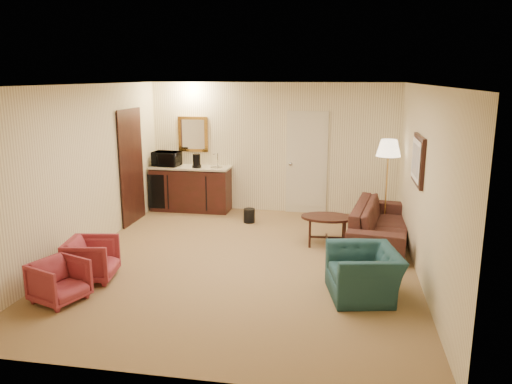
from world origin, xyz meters
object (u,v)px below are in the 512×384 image
(wetbar_cabinet, at_px, (191,188))
(floor_lamp, at_px, (386,184))
(rose_chair_far, at_px, (59,279))
(teal_armchair, at_px, (364,265))
(coffee_table, at_px, (327,230))
(rose_chair_near, at_px, (92,257))
(waste_bin, at_px, (249,216))
(coffee_maker, at_px, (197,161))
(sofa, at_px, (382,217))
(microwave, at_px, (166,157))

(wetbar_cabinet, relative_size, floor_lamp, 1.00)
(rose_chair_far, distance_m, floor_lamp, 5.68)
(teal_armchair, height_order, rose_chair_far, teal_armchair)
(teal_armchair, distance_m, coffee_table, 1.98)
(teal_armchair, xyz_separation_m, rose_chair_near, (-3.62, -0.10, -0.09))
(waste_bin, bearing_deg, rose_chair_far, -113.80)
(rose_chair_far, xyz_separation_m, coffee_maker, (0.48, 4.32, 0.77))
(wetbar_cabinet, relative_size, sofa, 0.73)
(wetbar_cabinet, xyz_separation_m, coffee_table, (2.85, -1.72, -0.21))
(teal_armchair, xyz_separation_m, microwave, (-3.87, 3.60, 0.69))
(sofa, bearing_deg, wetbar_cabinet, 77.89)
(rose_chair_near, bearing_deg, wetbar_cabinet, -13.18)
(rose_chair_near, xyz_separation_m, coffee_maker, (0.42, 3.61, 0.74))
(microwave, bearing_deg, coffee_maker, -2.12)
(waste_bin, height_order, microwave, microwave)
(waste_bin, relative_size, coffee_maker, 0.96)
(floor_lamp, bearing_deg, coffee_maker, 172.49)
(floor_lamp, height_order, microwave, floor_lamp)
(wetbar_cabinet, xyz_separation_m, coffee_maker, (0.17, -0.12, 0.60))
(sofa, relative_size, rose_chair_near, 3.49)
(sofa, xyz_separation_m, teal_armchair, (-0.36, -2.20, -0.03))
(microwave, xyz_separation_m, coffee_maker, (0.67, -0.10, -0.04))
(coffee_maker, bearing_deg, rose_chair_near, -101.54)
(teal_armchair, distance_m, coffee_maker, 4.79)
(wetbar_cabinet, relative_size, rose_chair_near, 2.56)
(teal_armchair, xyz_separation_m, rose_chair_far, (-3.68, -0.81, -0.12))
(floor_lamp, relative_size, waste_bin, 6.14)
(teal_armchair, bearing_deg, waste_bin, -157.47)
(sofa, height_order, teal_armchair, sofa)
(coffee_table, xyz_separation_m, coffee_maker, (-2.67, 1.60, 0.81))
(wetbar_cabinet, xyz_separation_m, microwave, (-0.49, -0.02, 0.64))
(waste_bin, xyz_separation_m, microwave, (-1.84, 0.66, 0.97))
(teal_armchair, height_order, waste_bin, teal_armchair)
(teal_armchair, distance_m, rose_chair_near, 3.63)
(sofa, bearing_deg, coffee_maker, 78.60)
(teal_armchair, height_order, floor_lamp, floor_lamp)
(coffee_maker, bearing_deg, teal_armchair, -52.45)
(wetbar_cabinet, distance_m, rose_chair_far, 4.45)
(wetbar_cabinet, relative_size, teal_armchair, 1.74)
(rose_chair_far, bearing_deg, microwave, 22.94)
(coffee_table, distance_m, microwave, 3.84)
(sofa, bearing_deg, coffee_table, 117.39)
(teal_armchair, xyz_separation_m, coffee_table, (-0.53, 1.90, -0.17))
(sofa, distance_m, waste_bin, 2.52)
(rose_chair_far, xyz_separation_m, floor_lamp, (4.16, 3.83, 0.53))
(wetbar_cabinet, bearing_deg, waste_bin, -26.62)
(coffee_table, distance_m, waste_bin, 1.83)
(rose_chair_far, relative_size, microwave, 1.09)
(teal_armchair, bearing_deg, wetbar_cabinet, -148.99)
(microwave, bearing_deg, sofa, -12.32)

